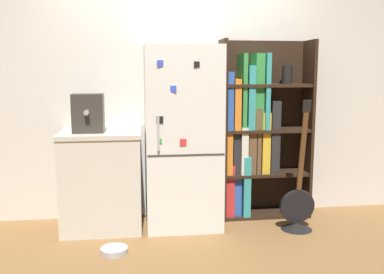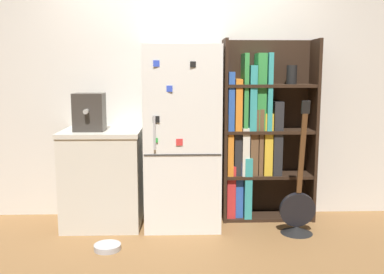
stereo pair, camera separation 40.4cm
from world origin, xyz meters
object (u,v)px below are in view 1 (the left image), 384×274
Objects in this scene: refrigerator at (182,137)px; pet_bowl at (114,250)px; espresso_machine at (88,113)px; bookshelf at (254,133)px; guitar at (297,211)px.

pet_bowl is at bearing -135.89° from refrigerator.
bookshelf is at bearing 7.46° from espresso_machine.
pet_bowl is at bearing -169.37° from guitar.
guitar is 1.71m from pet_bowl.
pet_bowl is (-1.37, -0.78, -0.82)m from bookshelf.
bookshelf is (0.74, 0.17, -0.00)m from refrigerator.
bookshelf reaches higher than pet_bowl.
refrigerator is 4.89× the size of espresso_machine.
pet_bowl is (-0.63, -0.61, -0.82)m from refrigerator.
pet_bowl is at bearing -150.40° from bookshelf.
bookshelf reaches higher than guitar.
bookshelf is at bearing 122.70° from guitar.
refrigerator is at bearing 44.11° from pet_bowl.
guitar is at bearing -57.30° from bookshelf.
refrigerator is 7.59× the size of pet_bowl.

